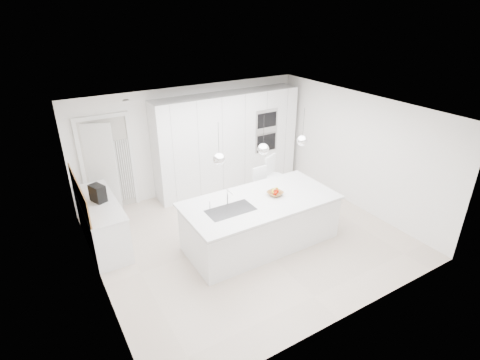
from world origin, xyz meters
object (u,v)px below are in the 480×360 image
bar_stool_right (274,184)px  bar_stool_left (263,193)px  fruit_bowl (275,194)px  island_base (261,223)px  espresso_machine (98,193)px

bar_stool_right → bar_stool_left: bearing=177.6°
fruit_bowl → bar_stool_right: (0.61, 0.89, -0.33)m
island_base → fruit_bowl: 0.61m
fruit_bowl → espresso_machine: espresso_machine is taller
espresso_machine → bar_stool_right: size_ratio=0.26×
fruit_bowl → espresso_machine: 3.22m
bar_stool_left → bar_stool_right: (0.37, 0.15, 0.06)m
island_base → bar_stool_left: size_ratio=2.57×
bar_stool_left → island_base: bearing=-128.6°
espresso_machine → bar_stool_left: bearing=-34.1°
island_base → fruit_bowl: bearing=9.7°
espresso_machine → bar_stool_right: espresso_machine is taller
island_base → espresso_machine: espresso_machine is taller
island_base → espresso_machine: size_ratio=8.97×
island_base → bar_stool_right: size_ratio=2.33×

